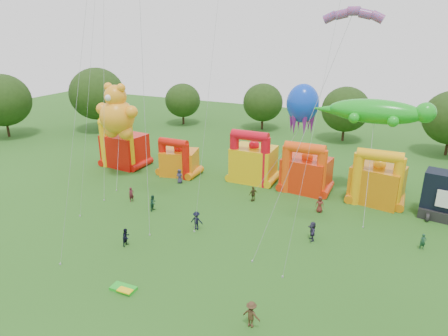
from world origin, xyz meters
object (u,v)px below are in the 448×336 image
at_px(bouncy_castle_2, 253,161).
at_px(octopus_kite, 285,143).
at_px(spectator_0, 180,176).
at_px(bouncy_castle_0, 123,148).
at_px(spectator_4, 253,194).
at_px(gecko_kite, 373,136).
at_px(teddy_bear_kite, 117,130).

bearing_deg(bouncy_castle_2, octopus_kite, 5.52).
relative_size(bouncy_castle_2, spectator_0, 3.78).
relative_size(bouncy_castle_0, spectator_4, 3.95).
xyz_separation_m(bouncy_castle_0, gecko_kite, (33.62, 2.04, 5.02)).
xyz_separation_m(gecko_kite, octopus_kite, (-10.19, 0.57, -2.17)).
bearing_deg(octopus_kite, teddy_bear_kite, -160.43).
bearing_deg(spectator_4, teddy_bear_kite, -48.95).
distance_m(bouncy_castle_2, spectator_4, 6.86).
xyz_separation_m(gecko_kite, spectator_0, (-22.65, -4.66, -6.81)).
bearing_deg(octopus_kite, spectator_0, -157.24).
distance_m(gecko_kite, spectator_0, 24.11).
bearing_deg(spectator_0, bouncy_castle_0, 160.53).
relative_size(bouncy_castle_0, bouncy_castle_2, 1.02).
height_order(gecko_kite, spectator_0, gecko_kite).
relative_size(gecko_kite, octopus_kite, 1.07).
xyz_separation_m(bouncy_castle_0, spectator_0, (10.97, -2.62, -1.79)).
relative_size(octopus_kite, spectator_4, 7.00).
distance_m(bouncy_castle_0, teddy_bear_kite, 6.83).
relative_size(teddy_bear_kite, spectator_4, 6.97).
distance_m(bouncy_castle_0, spectator_4, 22.19).
bearing_deg(octopus_kite, bouncy_castle_0, -173.64).
height_order(octopus_kite, spectator_4, octopus_kite).
height_order(bouncy_castle_2, spectator_0, bouncy_castle_2).
bearing_deg(gecko_kite, teddy_bear_kite, -167.69).
xyz_separation_m(teddy_bear_kite, spectator_0, (7.89, 2.01, -5.77)).
bearing_deg(bouncy_castle_0, gecko_kite, 3.48).
distance_m(bouncy_castle_0, gecko_kite, 34.05).
distance_m(bouncy_castle_2, spectator_0, 9.79).
xyz_separation_m(bouncy_castle_0, octopus_kite, (23.43, 2.61, 2.85)).
bearing_deg(bouncy_castle_2, spectator_4, -68.25).
xyz_separation_m(bouncy_castle_2, spectator_4, (2.45, -6.15, -1.78)).
xyz_separation_m(bouncy_castle_2, gecko_kite, (14.31, -0.17, 5.06)).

